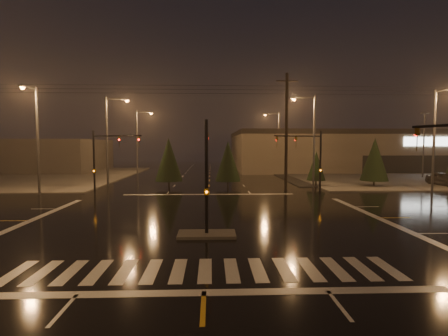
{
  "coord_description": "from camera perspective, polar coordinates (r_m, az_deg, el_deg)",
  "views": [
    {
      "loc": [
        0.24,
        -21.86,
        4.73
      ],
      "look_at": [
        1.19,
        3.77,
        3.0
      ],
      "focal_mm": 28.0,
      "sensor_mm": 36.0,
      "label": 1
    }
  ],
  "objects": [
    {
      "name": "streetlight_2",
      "position": [
        57.03,
        -13.71,
        4.83
      ],
      "size": [
        2.77,
        0.32,
        10.0
      ],
      "color": "#38383A",
      "rests_on": "ground"
    },
    {
      "name": "sidewalk_nw",
      "position": [
        60.22,
        -32.25,
        -1.18
      ],
      "size": [
        36.0,
        36.0,
        0.12
      ],
      "primitive_type": "cube",
      "color": "#4B4843",
      "rests_on": "ground"
    },
    {
      "name": "conifer_3",
      "position": [
        38.93,
        -9.01,
        1.38
      ],
      "size": [
        3.05,
        3.05,
        5.46
      ],
      "color": "black",
      "rests_on": "ground"
    },
    {
      "name": "streetlight_3",
      "position": [
        39.43,
        14.07,
        5.3
      ],
      "size": [
        2.77,
        0.32,
        10.0
      ],
      "color": "#38383A",
      "rests_on": "ground"
    },
    {
      "name": "conifer_1",
      "position": [
        42.47,
        23.37,
        1.32
      ],
      "size": [
        3.05,
        3.05,
        5.46
      ],
      "color": "black",
      "rests_on": "ground"
    },
    {
      "name": "streetlight_6",
      "position": [
        39.58,
        31.37,
        4.85
      ],
      "size": [
        0.32,
        2.77,
        10.0
      ],
      "color": "#38383A",
      "rests_on": "ground"
    },
    {
      "name": "utility_pole_1",
      "position": [
        36.72,
        10.15,
        5.99
      ],
      "size": [
        2.2,
        0.32,
        12.0
      ],
      "color": "black",
      "rests_on": "ground"
    },
    {
      "name": "sidewalk_ne",
      "position": [
        59.98,
        27.65,
        -1.05
      ],
      "size": [
        36.0,
        36.0,
        0.12
      ],
      "primitive_type": "cube",
      "color": "#4B4843",
      "rests_on": "ground"
    },
    {
      "name": "signal_mast_ne",
      "position": [
        33.32,
        14.03,
        2.13
      ],
      "size": [
        4.84,
        1.86,
        6.0
      ],
      "color": "black",
      "rests_on": "ground"
    },
    {
      "name": "conifer_4",
      "position": [
        38.36,
        0.65,
        1.12
      ],
      "size": [
        2.82,
        2.82,
        5.1
      ],
      "color": "black",
      "rests_on": "ground"
    },
    {
      "name": "stop_bar_far",
      "position": [
        33.2,
        -2.51,
        -4.33
      ],
      "size": [
        16.0,
        0.5,
        0.01
      ],
      "primitive_type": "cube",
      "color": "beige",
      "rests_on": "ground"
    },
    {
      "name": "median_island",
      "position": [
        18.46,
        -2.84,
        -10.75
      ],
      "size": [
        3.0,
        1.6,
        0.15
      ],
      "primitive_type": "cube",
      "color": "#4B4843",
      "rests_on": "ground"
    },
    {
      "name": "ground",
      "position": [
        22.37,
        -2.71,
        -8.35
      ],
      "size": [
        140.0,
        140.0,
        0.0
      ],
      "primitive_type": "plane",
      "color": "black",
      "rests_on": "ground"
    },
    {
      "name": "crosswalk",
      "position": [
        13.71,
        -3.11,
        -16.32
      ],
      "size": [
        15.0,
        2.6,
        0.01
      ],
      "primitive_type": "cube",
      "color": "beige",
      "rests_on": "ground"
    },
    {
      "name": "commercial_block",
      "position": [
        72.97,
        -31.0,
        1.8
      ],
      "size": [
        30.0,
        18.0,
        5.6
      ],
      "primitive_type": "cube",
      "color": "#403B38",
      "rests_on": "ground"
    },
    {
      "name": "parking_lot",
      "position": [
        60.96,
        32.67,
        -1.16
      ],
      "size": [
        50.0,
        24.0,
        0.08
      ],
      "primitive_type": "cube",
      "color": "black",
      "rests_on": "ground"
    },
    {
      "name": "streetlight_1",
      "position": [
        41.48,
        -18.17,
        5.15
      ],
      "size": [
        2.77,
        0.32,
        10.0
      ],
      "color": "#38383A",
      "rests_on": "ground"
    },
    {
      "name": "retail_building",
      "position": [
        76.24,
        25.05,
        2.83
      ],
      "size": [
        60.2,
        28.3,
        7.2
      ],
      "color": "#695D4B",
      "rests_on": "ground"
    },
    {
      "name": "signal_mast_median",
      "position": [
        18.82,
        -2.84,
        0.87
      ],
      "size": [
        0.25,
        4.59,
        6.0
      ],
      "color": "black",
      "rests_on": "ground"
    },
    {
      "name": "streetlight_4",
      "position": [
        58.9,
        8.63,
        4.86
      ],
      "size": [
        2.77,
        0.32,
        10.0
      ],
      "color": "#38383A",
      "rests_on": "ground"
    },
    {
      "name": "stop_bar_near",
      "position": [
        11.85,
        -3.29,
        -19.66
      ],
      "size": [
        16.0,
        0.5,
        0.01
      ],
      "primitive_type": "cube",
      "color": "beige",
      "rests_on": "ground"
    },
    {
      "name": "signal_mast_nw",
      "position": [
        33.46,
        -19.04,
        2.04
      ],
      "size": [
        4.84,
        1.86,
        6.0
      ],
      "color": "black",
      "rests_on": "ground"
    },
    {
      "name": "car_parked",
      "position": [
        46.74,
        32.47,
        -1.56
      ],
      "size": [
        2.35,
        4.91,
        1.62
      ],
      "primitive_type": "imported",
      "rotation": [
        0.0,
        0.0,
        0.09
      ],
      "color": "black",
      "rests_on": "ground"
    },
    {
      "name": "streetlight_5",
      "position": [
        36.84,
        -28.39,
        5.07
      ],
      "size": [
        0.32,
        2.77,
        10.0
      ],
      "color": "#38383A",
      "rests_on": "ground"
    },
    {
      "name": "conifer_0",
      "position": [
        40.64,
        14.82,
        0.35
      ],
      "size": [
        2.09,
        2.09,
        3.97
      ],
      "color": "black",
      "rests_on": "ground"
    }
  ]
}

